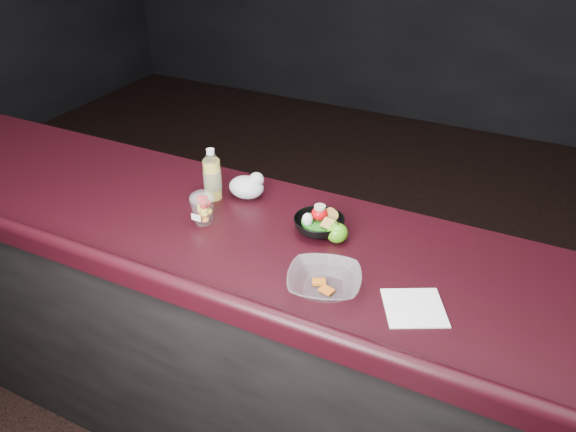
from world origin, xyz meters
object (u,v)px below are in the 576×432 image
(lemonade_bottle, at_px, (212,178))
(snack_bowl, at_px, (319,224))
(fruit_cup, at_px, (203,207))
(green_apple, at_px, (337,233))
(takeout_bowl, at_px, (324,282))

(lemonade_bottle, relative_size, snack_bowl, 0.92)
(fruit_cup, bearing_deg, snack_bowl, 17.93)
(lemonade_bottle, distance_m, green_apple, 0.51)
(fruit_cup, relative_size, green_apple, 1.64)
(lemonade_bottle, height_order, snack_bowl, lemonade_bottle)
(takeout_bowl, bearing_deg, snack_bowl, 116.78)
(green_apple, distance_m, takeout_bowl, 0.25)
(fruit_cup, distance_m, takeout_bowl, 0.53)
(snack_bowl, height_order, takeout_bowl, snack_bowl)
(snack_bowl, bearing_deg, takeout_bowl, -63.22)
(takeout_bowl, bearing_deg, green_apple, 103.61)
(lemonade_bottle, relative_size, takeout_bowl, 0.73)
(green_apple, xyz_separation_m, snack_bowl, (-0.08, 0.03, -0.00))
(green_apple, bearing_deg, takeout_bowl, -76.39)
(fruit_cup, height_order, takeout_bowl, fruit_cup)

